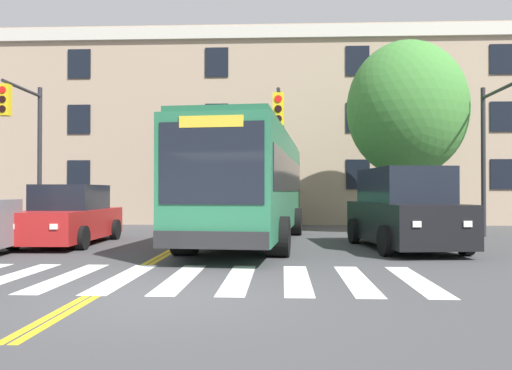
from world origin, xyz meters
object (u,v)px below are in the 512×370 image
object	(u,v)px
city_bus	(252,183)
traffic_light_far_corner	(26,132)
car_black_far_lane	(404,211)
car_red_near_lane	(70,217)
traffic_light_overhead	(281,138)
car_tan_behind_bus	(262,201)
street_tree_curbside_large	(407,110)
traffic_light_near_corner	(499,131)

from	to	relation	value
city_bus	traffic_light_far_corner	bearing A→B (deg)	172.12
car_black_far_lane	car_red_near_lane	bearing A→B (deg)	175.04
city_bus	traffic_light_overhead	size ratio (longest dim) A/B	2.30
car_red_near_lane	car_tan_behind_bus	xyz separation A→B (m)	(5.53, 10.17, 0.28)
car_tan_behind_bus	traffic_light_overhead	xyz separation A→B (m)	(0.87, -7.73, 2.36)
city_bus	car_red_near_lane	world-z (taller)	city_bus
car_red_near_lane	traffic_light_far_corner	bearing A→B (deg)	140.36
city_bus	street_tree_curbside_large	distance (m)	7.34
city_bus	traffic_light_near_corner	size ratio (longest dim) A/B	2.20
traffic_light_near_corner	traffic_light_far_corner	size ratio (longest dim) A/B	0.97
car_tan_behind_bus	car_red_near_lane	bearing A→B (deg)	-118.52
traffic_light_far_corner	street_tree_curbside_large	xyz separation A→B (m)	(13.65, 2.43, 1.07)
traffic_light_near_corner	traffic_light_overhead	bearing A→B (deg)	174.61
city_bus	street_tree_curbside_large	xyz separation A→B (m)	(5.78, 3.52, 2.85)
traffic_light_near_corner	city_bus	bearing A→B (deg)	-173.84
car_red_near_lane	street_tree_curbside_large	xyz separation A→B (m)	(11.25, 4.41, 3.90)
car_black_far_lane	traffic_light_far_corner	world-z (taller)	traffic_light_far_corner
traffic_light_far_corner	traffic_light_overhead	world-z (taller)	traffic_light_far_corner
street_tree_curbside_large	city_bus	bearing A→B (deg)	-148.69
car_black_far_lane	car_tan_behind_bus	world-z (taller)	car_tan_behind_bus
city_bus	car_black_far_lane	xyz separation A→B (m)	(4.31, -1.75, -0.81)
city_bus	traffic_light_overhead	distance (m)	2.40
car_tan_behind_bus	street_tree_curbside_large	bearing A→B (deg)	-45.13
city_bus	traffic_light_near_corner	distance (m)	8.28
car_black_far_lane	street_tree_curbside_large	bearing A→B (deg)	74.38
car_tan_behind_bus	traffic_light_far_corner	bearing A→B (deg)	-134.07
traffic_light_overhead	street_tree_curbside_large	bearing A→B (deg)	22.15
traffic_light_far_corner	traffic_light_overhead	distance (m)	8.81
traffic_light_far_corner	city_bus	bearing A→B (deg)	-7.88
car_red_near_lane	street_tree_curbside_large	size ratio (longest dim) A/B	0.66
car_black_far_lane	traffic_light_near_corner	distance (m)	5.21
city_bus	car_red_near_lane	size ratio (longest dim) A/B	2.39
car_black_far_lane	city_bus	bearing A→B (deg)	157.96
city_bus	car_tan_behind_bus	xyz separation A→B (m)	(0.05, 9.27, -0.77)
traffic_light_overhead	street_tree_curbside_large	world-z (taller)	street_tree_curbside_large
car_black_far_lane	traffic_light_far_corner	size ratio (longest dim) A/B	0.94
traffic_light_near_corner	car_tan_behind_bus	bearing A→B (deg)	133.61
car_red_near_lane	street_tree_curbside_large	bearing A→B (deg)	21.42
city_bus	car_tan_behind_bus	bearing A→B (deg)	89.67
traffic_light_far_corner	street_tree_curbside_large	distance (m)	13.91
street_tree_curbside_large	traffic_light_far_corner	bearing A→B (deg)	-169.91
car_black_far_lane	street_tree_curbside_large	world-z (taller)	street_tree_curbside_large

